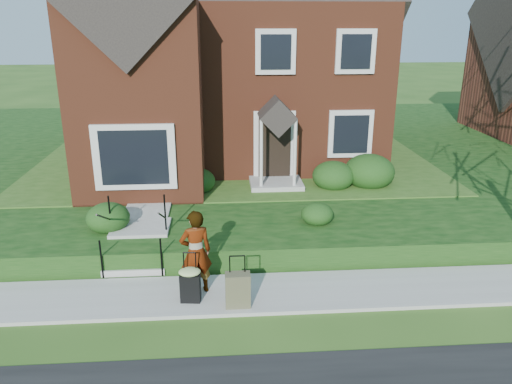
{
  "coord_description": "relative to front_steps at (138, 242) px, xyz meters",
  "views": [
    {
      "loc": [
        -0.49,
        -9.2,
        5.48
      ],
      "look_at": [
        0.33,
        2.0,
        1.61
      ],
      "focal_mm": 35.0,
      "sensor_mm": 36.0,
      "label": 1
    }
  ],
  "objects": [
    {
      "name": "walkway",
      "position": [
        0.0,
        3.16,
        0.16
      ],
      "size": [
        1.2,
        6.0,
        0.06
      ],
      "primitive_type": "cube",
      "color": "#9E9B93",
      "rests_on": "terrace"
    },
    {
      "name": "sidewalk",
      "position": [
        2.5,
        -1.84,
        -0.43
      ],
      "size": [
        60.0,
        1.6,
        0.08
      ],
      "primitive_type": "cube",
      "color": "#9E9B93",
      "rests_on": "ground"
    },
    {
      "name": "foundation_shrubs",
      "position": [
        2.84,
        2.97,
        0.6
      ],
      "size": [
        9.76,
        4.26,
        1.09
      ],
      "color": "#143610",
      "rests_on": "terrace"
    },
    {
      "name": "suitcase_olive",
      "position": [
        2.29,
        -2.36,
        -0.04
      ],
      "size": [
        0.5,
        0.28,
        1.07
      ],
      "rotation": [
        0.0,
        0.0,
        0.01
      ],
      "color": "brown",
      "rests_on": "sidewalk"
    },
    {
      "name": "terrace",
      "position": [
        6.5,
        9.06,
        -0.17
      ],
      "size": [
        44.0,
        20.0,
        0.6
      ],
      "primitive_type": "cube",
      "color": "black",
      "rests_on": "ground"
    },
    {
      "name": "suitcase_black",
      "position": [
        1.34,
        -2.11,
        0.02
      ],
      "size": [
        0.47,
        0.4,
        1.07
      ],
      "rotation": [
        0.0,
        0.0,
        -0.1
      ],
      "color": "black",
      "rests_on": "sidewalk"
    },
    {
      "name": "front_steps",
      "position": [
        0.0,
        0.0,
        0.0
      ],
      "size": [
        1.4,
        2.02,
        1.5
      ],
      "color": "#9E9B93",
      "rests_on": "ground"
    },
    {
      "name": "woman",
      "position": [
        1.45,
        -1.73,
        0.51
      ],
      "size": [
        0.75,
        0.59,
        1.81
      ],
      "primitive_type": "imported",
      "rotation": [
        0.0,
        0.0,
        3.41
      ],
      "color": "#999999",
      "rests_on": "sidewalk"
    },
    {
      "name": "main_house",
      "position": [
        2.29,
        7.76,
        4.79
      ],
      "size": [
        10.4,
        10.2,
        9.4
      ],
      "color": "brown",
      "rests_on": "terrace"
    },
    {
      "name": "ground",
      "position": [
        2.5,
        -1.84,
        -0.47
      ],
      "size": [
        120.0,
        120.0,
        0.0
      ],
      "primitive_type": "plane",
      "color": "#2D5119",
      "rests_on": "ground"
    }
  ]
}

